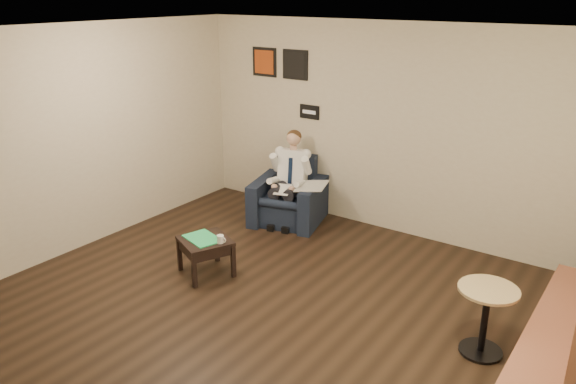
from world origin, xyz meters
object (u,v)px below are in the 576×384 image
Objects in this scene: armchair at (288,192)px; smartphone at (219,238)px; seated_man at (285,183)px; cafe_table at (484,321)px; coffee_mug at (220,239)px; banquette at (569,304)px; side_table at (206,256)px; green_folder at (202,238)px.

armchair is 6.82× the size of smartphone.
seated_man is 3.53m from cafe_table.
cafe_table reaches higher than coffee_mug.
armchair is 0.39× the size of banquette.
seated_man is at bearing 93.09° from side_table.
coffee_mug is 0.14× the size of cafe_table.
smartphone is (0.20, -1.62, -0.17)m from seated_man.
coffee_mug reaches higher than green_folder.
banquette is (3.54, 0.53, 0.12)m from coffee_mug.
seated_man reaches higher than side_table.
smartphone is (0.11, 0.12, 0.22)m from side_table.
armchair is 4.08m from banquette.
green_folder reaches higher than side_table.
cafe_table is at bearing 38.69° from smartphone.
coffee_mug is at bearing -95.17° from seated_man.
banquette is (3.84, -1.18, -0.01)m from seated_man.
armchair reaches higher than side_table.
seated_man is 1.79m from side_table.
green_folder is (0.09, -1.86, -0.01)m from armchair.
armchair is at bearing 93.86° from side_table.
armchair is at bearing 154.72° from cafe_table.
seated_man reaches higher than armchair.
armchair is at bearing 161.48° from banquette.
green_folder is at bearing -171.18° from side_table.
banquette is (3.87, -1.30, 0.16)m from armchair.
cafe_table is at bearing 5.69° from coffee_mug.
side_table is 0.80× the size of cafe_table.
green_folder is at bearing -102.44° from armchair.
seated_man is 0.52× the size of banquette.
cafe_table reaches higher than green_folder.
green_folder reaches higher than smartphone.
seated_man is 2.82× the size of green_folder.
green_folder is 0.19m from smartphone.
banquette is at bearing 8.49° from coffee_mug.
cafe_table is at bearing -39.03° from seated_man.
banquette reaches higher than green_folder.
armchair is 1.86m from green_folder.
cafe_table is (2.91, 0.29, -0.15)m from coffee_mug.
smartphone is at bearing -173.11° from banquette.
armchair is 0.75× the size of seated_man.
armchair is at bearing 100.37° from coffee_mug.
coffee_mug is 0.68× the size of smartphone.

